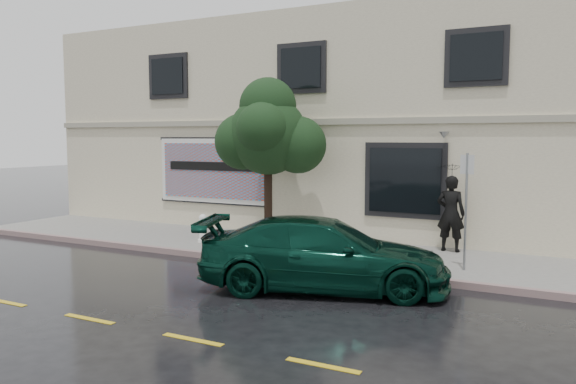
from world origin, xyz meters
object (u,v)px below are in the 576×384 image
at_px(car, 323,254).
at_px(fire_hydrant, 203,228).
at_px(pedestrian, 451,213).
at_px(street_tree, 268,136).

xyz_separation_m(car, fire_hydrant, (-4.87, 2.58, -0.20)).
xyz_separation_m(car, pedestrian, (1.71, 4.44, 0.41)).
bearing_deg(street_tree, fire_hydrant, -154.51).
distance_m(pedestrian, street_tree, 5.39).
xyz_separation_m(pedestrian, street_tree, (-4.89, -1.05, 2.03)).
bearing_deg(fire_hydrant, street_tree, 27.18).
xyz_separation_m(street_tree, fire_hydrant, (-1.69, -0.80, -2.64)).
bearing_deg(car, fire_hydrant, 44.06).
xyz_separation_m(car, street_tree, (-3.18, 3.39, 2.44)).
relative_size(car, pedestrian, 2.54).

